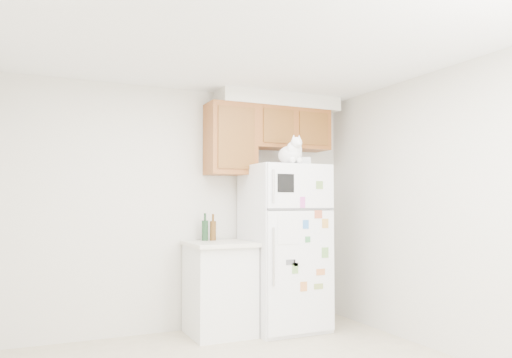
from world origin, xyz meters
TOP-DOWN VIEW (x-y plane):
  - room_shell at (0.12, 0.24)m, footprint 3.84×4.04m
  - refrigerator at (1.02, 1.61)m, footprint 0.76×0.78m
  - base_counter at (0.33, 1.68)m, footprint 0.64×0.64m
  - cat at (0.98, 1.36)m, footprint 0.28×0.40m
  - storage_box_back at (1.17, 1.73)m, footprint 0.21×0.17m
  - storage_box_front at (1.21, 1.56)m, footprint 0.15×0.12m
  - bottle_green at (0.24, 1.86)m, footprint 0.07×0.07m
  - bottle_amber at (0.32, 1.85)m, footprint 0.06×0.06m

SIDE VIEW (x-z plane):
  - base_counter at x=0.33m, z-range 0.00..0.92m
  - refrigerator at x=1.02m, z-range 0.00..1.70m
  - bottle_amber at x=0.32m, z-range 0.92..1.19m
  - bottle_green at x=0.24m, z-range 0.92..1.20m
  - room_shell at x=0.12m, z-range 0.41..2.93m
  - storage_box_front at x=1.21m, z-range 1.70..1.79m
  - storage_box_back at x=1.17m, z-range 1.70..1.80m
  - cat at x=0.98m, z-range 1.66..1.95m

